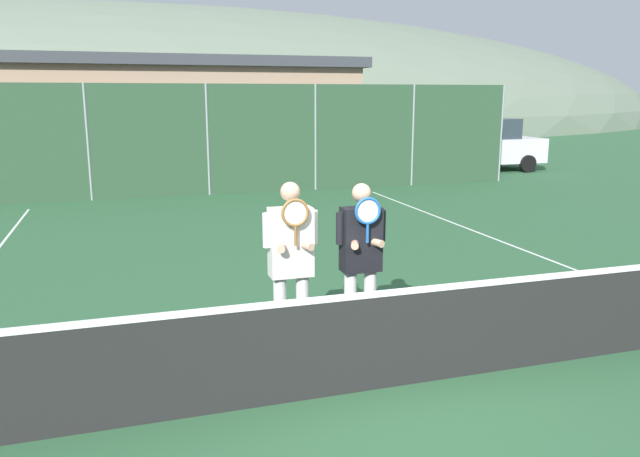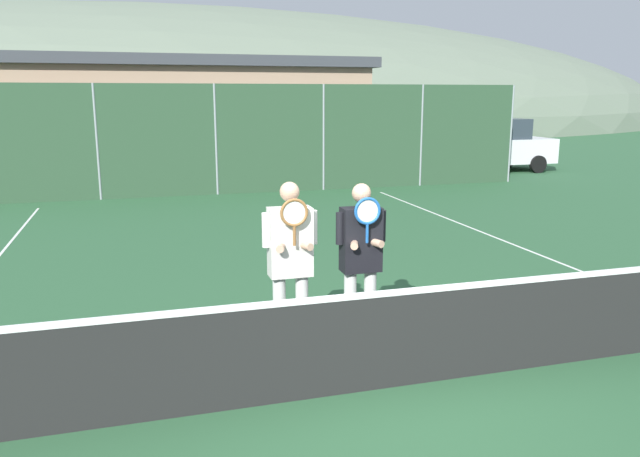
# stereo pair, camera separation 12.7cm
# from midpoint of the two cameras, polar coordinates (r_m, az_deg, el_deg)

# --- Properties ---
(ground_plane) EXTENTS (120.00, 120.00, 0.00)m
(ground_plane) POSITION_cam_midpoint_polar(r_m,az_deg,el_deg) (5.98, 5.42, -14.27)
(ground_plane) COLOR #2D5B38
(hill_distant) EXTENTS (100.94, 56.08, 19.63)m
(hill_distant) POSITION_cam_midpoint_polar(r_m,az_deg,el_deg) (58.82, -15.68, 9.12)
(hill_distant) COLOR slate
(hill_distant) RESTS_ON ground_plane
(clubhouse_building) EXTENTS (15.12, 5.50, 3.96)m
(clubhouse_building) POSITION_cam_midpoint_polar(r_m,az_deg,el_deg) (23.93, -15.40, 10.15)
(clubhouse_building) COLOR tan
(clubhouse_building) RESTS_ON ground_plane
(fence_back) EXTENTS (18.09, 0.06, 2.94)m
(fence_back) POSITION_cam_midpoint_polar(r_m,az_deg,el_deg) (17.02, -10.44, 7.96)
(fence_back) COLOR gray
(fence_back) RESTS_ON ground_plane
(tennis_net) EXTENTS (11.78, 0.09, 1.05)m
(tennis_net) POSITION_cam_midpoint_polar(r_m,az_deg,el_deg) (5.78, 5.51, -9.94)
(tennis_net) COLOR gray
(tennis_net) RESTS_ON ground_plane
(court_line_right_sideline) EXTENTS (0.05, 16.00, 0.01)m
(court_line_right_sideline) POSITION_cam_midpoint_polar(r_m,az_deg,el_deg) (10.59, 21.18, -3.20)
(court_line_right_sideline) COLOR white
(court_line_right_sideline) RESTS_ON ground_plane
(player_leftmost) EXTENTS (0.56, 0.34, 1.83)m
(player_leftmost) POSITION_cam_midpoint_polar(r_m,az_deg,el_deg) (6.23, -3.25, -2.70)
(player_leftmost) COLOR white
(player_leftmost) RESTS_ON ground_plane
(player_center_left) EXTENTS (0.54, 0.34, 1.77)m
(player_center_left) POSITION_cam_midpoint_polar(r_m,az_deg,el_deg) (6.50, 3.20, -2.34)
(player_center_left) COLOR white
(player_center_left) RESTS_ON ground_plane
(car_left_of_center) EXTENTS (4.13, 2.01, 1.71)m
(car_left_of_center) POSITION_cam_midpoint_polar(r_m,az_deg,el_deg) (19.34, -13.63, 6.53)
(car_left_of_center) COLOR silver
(car_left_of_center) RESTS_ON ground_plane
(car_center) EXTENTS (4.37, 1.99, 1.88)m
(car_center) POSITION_cam_midpoint_polar(r_m,az_deg,el_deg) (20.49, 0.84, 7.37)
(car_center) COLOR silver
(car_center) RESTS_ON ground_plane
(car_right_of_center) EXTENTS (4.71, 2.02, 1.84)m
(car_right_of_center) POSITION_cam_midpoint_polar(r_m,az_deg,el_deg) (22.81, 13.90, 7.47)
(car_right_of_center) COLOR silver
(car_right_of_center) RESTS_ON ground_plane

